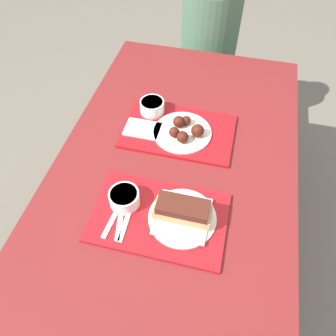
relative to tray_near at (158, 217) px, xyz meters
name	(u,v)px	position (x,y,z in m)	size (l,w,h in m)	color
ground_plane	(173,248)	(0.00, 0.24, -0.74)	(12.00, 12.00, 0.00)	#706656
picnic_table	(174,179)	(0.00, 0.24, -0.10)	(0.90, 1.56, 0.74)	maroon
picnic_bench_far	(208,86)	(0.00, 1.23, -0.38)	(0.86, 0.28, 0.42)	maroon
tray_near	(158,217)	(0.00, 0.00, 0.00)	(0.45, 0.29, 0.01)	#B21419
tray_far	(178,131)	(-0.02, 0.41, 0.00)	(0.45, 0.29, 0.01)	#B21419
bowl_coleslaw_near	(124,198)	(-0.12, 0.02, 0.04)	(0.10, 0.10, 0.05)	white
brisket_sandwich_plate	(183,213)	(0.08, 0.01, 0.04)	(0.22, 0.22, 0.08)	beige
plastic_fork_near	(121,217)	(-0.12, -0.04, 0.01)	(0.05, 0.17, 0.00)	white
plastic_knife_near	(127,219)	(-0.10, -0.04, 0.01)	(0.02, 0.17, 0.00)	white
plastic_spoon_near	(114,216)	(-0.14, -0.04, 0.01)	(0.03, 0.17, 0.00)	white
condiment_packet	(168,201)	(0.02, 0.06, 0.01)	(0.04, 0.03, 0.01)	#A59E93
bowl_coleslaw_far	(152,106)	(-0.15, 0.49, 0.04)	(0.10, 0.10, 0.05)	white
wings_plate_far	(184,131)	(0.00, 0.39, 0.02)	(0.23, 0.23, 0.06)	beige
napkin_far	(142,129)	(-0.16, 0.38, 0.01)	(0.14, 0.10, 0.01)	white
person_seated_across	(210,29)	(-0.02, 1.23, 0.00)	(0.32, 0.32, 0.75)	#477051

